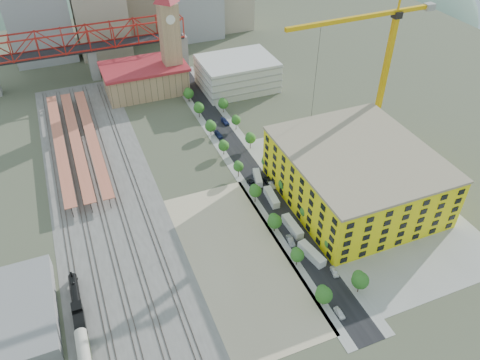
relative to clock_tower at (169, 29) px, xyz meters
name	(u,v)px	position (x,y,z in m)	size (l,w,h in m)	color
ground	(216,192)	(-8.00, -79.99, -28.70)	(400.00, 400.00, 0.00)	#474C38
ballast_strip	(102,187)	(-44.00, -62.49, -28.67)	(36.00, 165.00, 0.06)	#605E59
dirt_lot	(239,258)	(-12.00, -111.49, -28.67)	(28.00, 67.00, 0.06)	tan
street_asphalt	(242,158)	(8.00, -64.99, -28.67)	(12.00, 170.00, 0.06)	black
sidewalk_west	(229,161)	(2.50, -64.99, -28.68)	(3.00, 170.00, 0.04)	gray
sidewalk_east	(255,155)	(13.50, -64.99, -28.68)	(3.00, 170.00, 0.04)	gray
construction_pad	(359,195)	(37.00, -99.99, -28.67)	(50.00, 90.00, 0.06)	gray
rail_tracks	(97,188)	(-45.80, -62.49, -28.55)	(26.56, 160.00, 0.18)	#382B23
platform_canopies	(76,140)	(-49.00, -34.99, -24.70)	(16.00, 80.00, 4.12)	#CD684E
station_hall	(145,78)	(-13.00, 2.01, -22.03)	(38.00, 24.00, 13.10)	tan
clock_tower	(169,29)	(0.00, 0.00, 0.00)	(12.00, 12.00, 52.00)	tan
parking_garage	(237,73)	(28.00, -9.99, -21.70)	(34.00, 26.00, 14.00)	silver
truss_bridge	(89,41)	(-33.00, 25.01, -9.83)	(94.00, 9.60, 25.60)	gray
construction_building	(356,175)	(34.00, -99.99, -19.29)	(44.60, 50.60, 18.80)	yellow
warehouse	(11,316)	(-74.00, -109.99, -26.20)	(22.00, 32.00, 5.00)	gray
street_trees	(252,173)	(8.00, -74.99, -28.70)	(15.40, 124.40, 8.00)	#295A1B
skyline	(139,1)	(-0.53, 62.32, -5.89)	(133.00, 46.00, 60.00)	#9EA0A3
distant_hills	(168,75)	(37.28, 180.01, -108.23)	(647.00, 264.00, 227.00)	#4C6B59
locomotive	(76,301)	(-58.00, -111.00, -26.77)	(2.68, 20.67, 5.17)	black
tower_crane	(380,55)	(55.69, -74.18, 8.64)	(56.69, 3.67, 60.51)	#E9AD0F
site_trailer_a	(312,254)	(8.00, -119.01, -27.31)	(2.66, 10.11, 2.77)	silver
site_trailer_b	(292,227)	(8.00, -106.60, -27.34)	(2.61, 9.92, 2.72)	silver
site_trailer_c	(272,197)	(8.00, -91.22, -27.40)	(2.49, 9.48, 2.59)	silver
site_trailer_d	(258,178)	(8.00, -79.59, -27.52)	(2.26, 8.58, 2.35)	silver
car_0	(340,313)	(5.00, -139.46, -28.01)	(1.63, 4.04, 1.38)	white
car_1	(291,241)	(5.00, -111.37, -27.91)	(1.66, 4.77, 1.57)	gray
car_2	(252,184)	(5.00, -81.32, -28.04)	(2.17, 4.71, 1.31)	black
car_3	(219,135)	(5.00, -47.22, -27.95)	(2.09, 5.14, 1.49)	navy
car_4	(334,272)	(11.00, -126.94, -28.00)	(1.63, 4.06, 1.38)	white
car_5	(271,185)	(11.00, -84.56, -27.97)	(1.55, 4.43, 1.46)	#A7A8AD
car_6	(269,182)	(11.00, -82.95, -27.90)	(2.65, 5.75, 1.60)	black
car_7	(225,122)	(11.00, -38.70, -27.91)	(2.20, 5.40, 1.57)	navy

